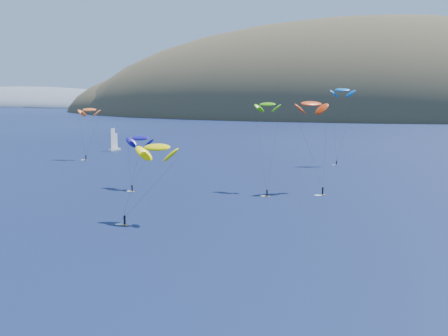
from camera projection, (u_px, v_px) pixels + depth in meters
island at (395, 126)px, 595.99m from camera, size 730.00×300.00×210.00m
headland at (40, 107)px, 888.51m from camera, size 460.00×250.00×60.00m
sailboat at (114, 148)px, 265.87m from camera, size 8.85×7.61×10.80m
kitesurfer_1 at (89, 110)px, 234.14m from camera, size 8.67×7.81×20.80m
kitesurfer_2 at (157, 147)px, 126.53m from camera, size 10.64×10.03×17.67m
kitesurfer_3 at (268, 105)px, 164.64m from camera, size 7.30×14.45×24.49m
kitesurfer_4 at (342, 90)px, 216.45m from camera, size 9.03×6.32×28.32m
kitesurfer_9 at (311, 104)px, 162.28m from camera, size 10.15×12.47×25.42m
kitesurfer_10 at (140, 138)px, 168.24m from camera, size 9.83×11.74×15.97m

